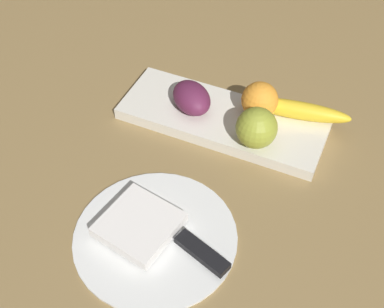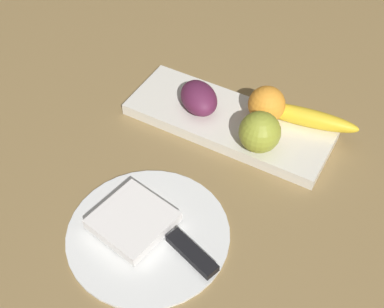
{
  "view_description": "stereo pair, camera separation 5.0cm",
  "coord_description": "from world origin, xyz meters",
  "px_view_note": "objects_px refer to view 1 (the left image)",
  "views": [
    {
      "loc": [
        -0.25,
        0.6,
        0.65
      ],
      "look_at": [
        -0.03,
        0.1,
        0.05
      ],
      "focal_mm": 47.38,
      "sensor_mm": 36.0,
      "label": 1
    },
    {
      "loc": [
        -0.3,
        0.58,
        0.65
      ],
      "look_at": [
        -0.03,
        0.1,
        0.05
      ],
      "focal_mm": 47.38,
      "sensor_mm": 36.0,
      "label": 2
    }
  ],
  "objects_px": {
    "banana": "(297,110)",
    "orange_near_apple": "(260,100)",
    "fruit_tray": "(222,119)",
    "apple": "(257,128)",
    "folded_napkin": "(136,224)",
    "knife": "(194,247)",
    "dinner_plate": "(155,236)",
    "grape_bunch": "(192,98)"
  },
  "relations": [
    {
      "from": "banana",
      "to": "orange_near_apple",
      "type": "distance_m",
      "value": 0.07
    },
    {
      "from": "grape_bunch",
      "to": "knife",
      "type": "xyz_separation_m",
      "value": [
        -0.12,
        0.27,
        -0.03
      ]
    },
    {
      "from": "banana",
      "to": "orange_near_apple",
      "type": "bearing_deg",
      "value": 8.38
    },
    {
      "from": "apple",
      "to": "folded_napkin",
      "type": "relative_size",
      "value": 0.67
    },
    {
      "from": "dinner_plate",
      "to": "folded_napkin",
      "type": "distance_m",
      "value": 0.03
    },
    {
      "from": "folded_napkin",
      "to": "knife",
      "type": "relative_size",
      "value": 0.6
    },
    {
      "from": "banana",
      "to": "knife",
      "type": "relative_size",
      "value": 1.07
    },
    {
      "from": "banana",
      "to": "grape_bunch",
      "type": "xyz_separation_m",
      "value": [
        0.18,
        0.06,
        0.01
      ]
    },
    {
      "from": "fruit_tray",
      "to": "apple",
      "type": "distance_m",
      "value": 0.1
    },
    {
      "from": "apple",
      "to": "dinner_plate",
      "type": "height_order",
      "value": "apple"
    },
    {
      "from": "orange_near_apple",
      "to": "dinner_plate",
      "type": "xyz_separation_m",
      "value": [
        0.06,
        0.3,
        -0.05
      ]
    },
    {
      "from": "grape_bunch",
      "to": "dinner_plate",
      "type": "xyz_separation_m",
      "value": [
        -0.06,
        0.27,
        -0.04
      ]
    },
    {
      "from": "orange_near_apple",
      "to": "folded_napkin",
      "type": "distance_m",
      "value": 0.32
    },
    {
      "from": "fruit_tray",
      "to": "dinner_plate",
      "type": "xyz_separation_m",
      "value": [
        0.0,
        0.27,
        -0.01
      ]
    },
    {
      "from": "fruit_tray",
      "to": "banana",
      "type": "xyz_separation_m",
      "value": [
        -0.12,
        -0.05,
        0.03
      ]
    },
    {
      "from": "apple",
      "to": "orange_near_apple",
      "type": "relative_size",
      "value": 1.07
    },
    {
      "from": "folded_napkin",
      "to": "knife",
      "type": "height_order",
      "value": "folded_napkin"
    },
    {
      "from": "folded_napkin",
      "to": "knife",
      "type": "distance_m",
      "value": 0.1
    },
    {
      "from": "orange_near_apple",
      "to": "dinner_plate",
      "type": "distance_m",
      "value": 0.31
    },
    {
      "from": "apple",
      "to": "knife",
      "type": "bearing_deg",
      "value": 86.98
    },
    {
      "from": "fruit_tray",
      "to": "grape_bunch",
      "type": "height_order",
      "value": "grape_bunch"
    },
    {
      "from": "fruit_tray",
      "to": "grape_bunch",
      "type": "xyz_separation_m",
      "value": [
        0.06,
        0.01,
        0.04
      ]
    },
    {
      "from": "fruit_tray",
      "to": "dinner_plate",
      "type": "height_order",
      "value": "fruit_tray"
    },
    {
      "from": "apple",
      "to": "dinner_plate",
      "type": "relative_size",
      "value": 0.28
    },
    {
      "from": "apple",
      "to": "banana",
      "type": "relative_size",
      "value": 0.37
    },
    {
      "from": "banana",
      "to": "folded_napkin",
      "type": "height_order",
      "value": "banana"
    },
    {
      "from": "fruit_tray",
      "to": "folded_napkin",
      "type": "distance_m",
      "value": 0.27
    },
    {
      "from": "fruit_tray",
      "to": "apple",
      "type": "xyz_separation_m",
      "value": [
        -0.08,
        0.04,
        0.05
      ]
    },
    {
      "from": "fruit_tray",
      "to": "knife",
      "type": "xyz_separation_m",
      "value": [
        -0.06,
        0.27,
        0.0
      ]
    },
    {
      "from": "apple",
      "to": "grape_bunch",
      "type": "bearing_deg",
      "value": -15.11
    },
    {
      "from": "folded_napkin",
      "to": "grape_bunch",
      "type": "bearing_deg",
      "value": -84.0
    },
    {
      "from": "dinner_plate",
      "to": "folded_napkin",
      "type": "xyz_separation_m",
      "value": [
        0.03,
        0.0,
        0.01
      ]
    },
    {
      "from": "grape_bunch",
      "to": "dinner_plate",
      "type": "height_order",
      "value": "grape_bunch"
    },
    {
      "from": "fruit_tray",
      "to": "knife",
      "type": "bearing_deg",
      "value": 103.33
    },
    {
      "from": "knife",
      "to": "grape_bunch",
      "type": "bearing_deg",
      "value": -47.01
    },
    {
      "from": "apple",
      "to": "banana",
      "type": "bearing_deg",
      "value": -117.13
    },
    {
      "from": "fruit_tray",
      "to": "dinner_plate",
      "type": "distance_m",
      "value": 0.27
    },
    {
      "from": "orange_near_apple",
      "to": "dinner_plate",
      "type": "height_order",
      "value": "orange_near_apple"
    },
    {
      "from": "folded_napkin",
      "to": "knife",
      "type": "bearing_deg",
      "value": -179.62
    },
    {
      "from": "fruit_tray",
      "to": "folded_napkin",
      "type": "relative_size",
      "value": 3.53
    },
    {
      "from": "dinner_plate",
      "to": "knife",
      "type": "height_order",
      "value": "knife"
    },
    {
      "from": "apple",
      "to": "dinner_plate",
      "type": "bearing_deg",
      "value": 71.61
    }
  ]
}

